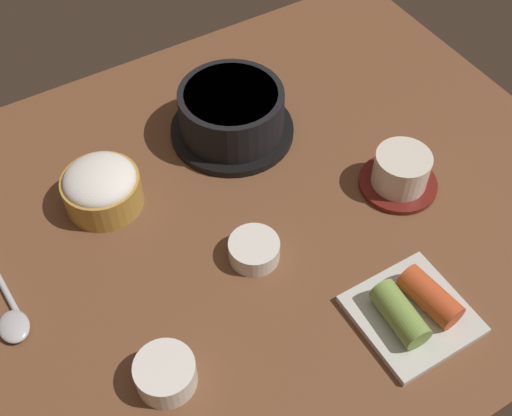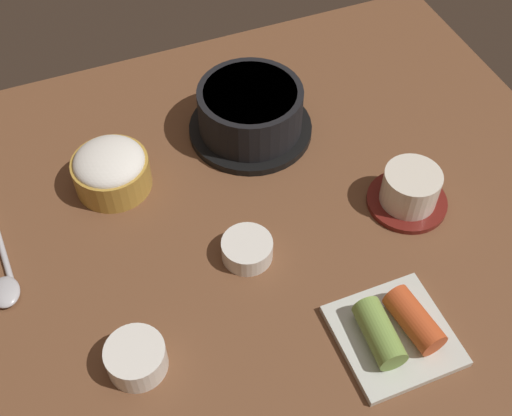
% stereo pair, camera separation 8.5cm
% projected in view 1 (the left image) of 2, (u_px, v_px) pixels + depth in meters
% --- Properties ---
extents(dining_table, '(1.00, 0.76, 0.02)m').
position_uv_depth(dining_table, '(236.00, 222.00, 0.89)').
color(dining_table, brown).
rests_on(dining_table, ground).
extents(stone_pot, '(0.18, 0.18, 0.08)m').
position_uv_depth(stone_pot, '(232.00, 114.00, 0.95)').
color(stone_pot, black).
rests_on(stone_pot, dining_table).
extents(rice_bowl, '(0.11, 0.11, 0.07)m').
position_uv_depth(rice_bowl, '(101.00, 187.00, 0.87)').
color(rice_bowl, '#B78C38').
rests_on(rice_bowl, dining_table).
extents(tea_cup_with_saucer, '(0.11, 0.11, 0.06)m').
position_uv_depth(tea_cup_with_saucer, '(401.00, 172.00, 0.89)').
color(tea_cup_with_saucer, maroon).
rests_on(tea_cup_with_saucer, dining_table).
extents(banchan_cup_center, '(0.07, 0.07, 0.03)m').
position_uv_depth(banchan_cup_center, '(254.00, 249.00, 0.83)').
color(banchan_cup_center, white).
rests_on(banchan_cup_center, dining_table).
extents(kimchi_plate, '(0.13, 0.13, 0.04)m').
position_uv_depth(kimchi_plate, '(413.00, 310.00, 0.77)').
color(kimchi_plate, silver).
rests_on(kimchi_plate, dining_table).
extents(side_bowl_near, '(0.07, 0.07, 0.04)m').
position_uv_depth(side_bowl_near, '(165.00, 373.00, 0.72)').
color(side_bowl_near, white).
rests_on(side_bowl_near, dining_table).
extents(spoon, '(0.04, 0.17, 0.01)m').
position_uv_depth(spoon, '(10.00, 312.00, 0.78)').
color(spoon, '#B7B7BC').
rests_on(spoon, dining_table).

